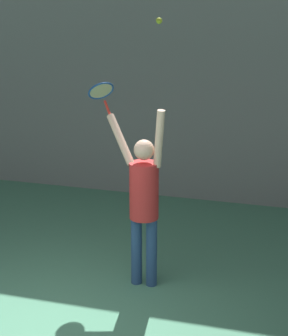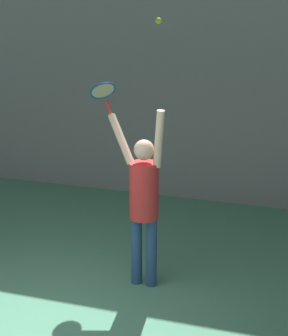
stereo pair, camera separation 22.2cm
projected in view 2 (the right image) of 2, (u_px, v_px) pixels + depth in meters
name	position (u px, v px, depth m)	size (l,w,h in m)	color
back_wall	(163.00, 47.00, 9.69)	(18.00, 0.10, 5.00)	gray
tennis_player	(144.00, 196.00, 7.02)	(0.83, 0.51, 2.16)	#2D4C7F
tennis_racket	(103.00, 92.00, 7.31)	(0.40, 0.41, 0.39)	red
tennis_ball	(159.00, 21.00, 6.26)	(0.06, 0.06, 0.06)	#CCDB2D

